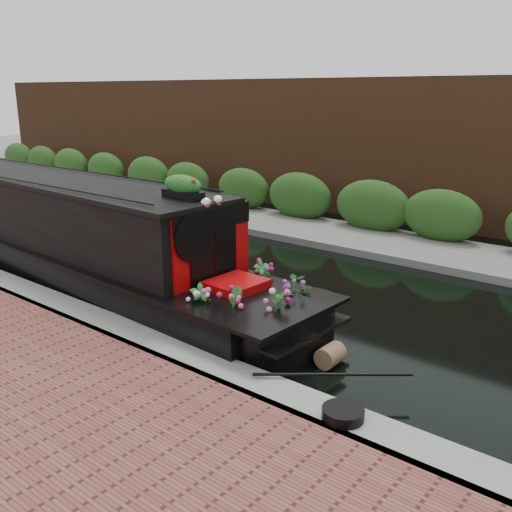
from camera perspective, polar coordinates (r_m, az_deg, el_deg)
The scene contains 8 objects.
ground at distance 11.33m, azimuth -1.73°, elevation -2.51°, with size 80.00×80.00×0.00m, color black.
near_bank_coping at distance 9.26m, azimuth -15.32°, elevation -7.52°, with size 40.00×0.60×0.50m, color gray.
far_bank_path at distance 14.63m, azimuth 9.10°, elevation 1.62°, with size 40.00×2.40×0.34m, color slate.
far_hedge at distance 15.39m, azimuth 10.80°, elevation 2.27°, with size 40.00×1.10×2.80m, color #234918.
far_brick_wall at distance 17.23m, azimuth 14.17°, elevation 3.54°, with size 40.00×1.00×8.00m, color #58331D.
narrowboat at distance 11.80m, azimuth -17.73°, elevation 1.36°, with size 11.06×2.37×2.58m.
rope_fender at distance 7.98m, azimuth 7.44°, elevation -9.82°, with size 0.30×0.30×0.38m, color brown.
coiled_mooring_rope at distance 6.40m, azimuth 8.70°, elevation -15.30°, with size 0.46×0.46×0.12m, color black.
Camera 1 is at (7.04, -8.09, 3.64)m, focal length 40.00 mm.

